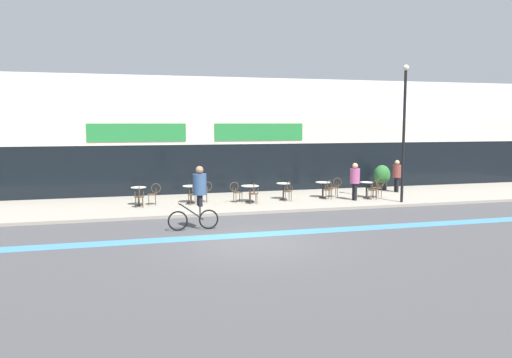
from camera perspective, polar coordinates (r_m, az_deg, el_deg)
The scene contains 26 objects.
ground_plane at distance 15.02m, azimuth -0.40°, elevation -7.31°, with size 120.00×120.00×0.00m, color #424244.
sidewalk_slab at distance 21.96m, azimuth -5.21°, elevation -2.79°, with size 40.00×5.50×0.12m, color gray.
storefront_facade at distance 26.35m, azimuth -7.05°, elevation 4.89°, with size 40.00×4.06×5.79m.
bike_lane_stripe at distance 16.00m, azimuth -1.35°, elevation -6.44°, with size 36.00×0.70×0.01m, color #3D7AB7.
bistro_table_0 at distance 21.51m, azimuth -13.27°, elevation -1.51°, with size 0.63×0.63×0.77m.
bistro_table_1 at distance 21.79m, azimuth -7.45°, elevation -1.32°, with size 0.71×0.71×0.74m.
bistro_table_2 at distance 21.86m, azimuth -0.69°, elevation -1.28°, with size 0.78×0.78×0.71m.
bistro_table_3 at distance 22.64m, azimuth 3.15°, elevation -1.01°, with size 0.63×0.63×0.73m.
bistro_table_4 at distance 23.34m, azimuth 7.64°, elevation -0.85°, with size 0.67×0.67×0.72m.
bistro_table_5 at distance 23.61m, azimuth 12.52°, elevation -0.86°, with size 0.61×0.61×0.73m.
cafe_chair_0_near at distance 20.90m, azimuth -13.21°, elevation -1.80°, with size 0.41×0.58×0.90m.
cafe_chair_0_side at distance 21.54m, azimuth -11.61°, elevation -1.52°, with size 0.58×0.42×0.90m.
cafe_chair_1_near at distance 21.18m, azimuth -7.20°, elevation -1.57°, with size 0.45×0.60×0.90m.
cafe_chair_1_side at distance 21.88m, azimuth -5.83°, elevation -1.30°, with size 0.60×0.45×0.90m.
cafe_chair_2_near at distance 21.26m, azimuth -0.28°, elevation -1.49°, with size 0.43×0.59×0.90m.
cafe_chair_2_side at distance 21.70m, azimuth -2.28°, elevation -1.34°, with size 0.60×0.45×0.90m.
cafe_chair_3_near at distance 22.06m, azimuth 3.66°, elevation -1.22°, with size 0.41×0.58×0.90m.
cafe_chair_4_near at distance 22.77m, azimuth 8.26°, elevation -1.03°, with size 0.42×0.58×0.90m.
cafe_chair_4_side at distance 23.58m, azimuth 9.06°, elevation -0.79°, with size 0.60×0.45×0.90m.
cafe_chair_5_near at distance 23.06m, azimuth 13.25°, elevation -1.04°, with size 0.42×0.58×0.90m.
cafe_chair_5_side at distance 23.91m, azimuth 13.85°, elevation -0.80°, with size 0.58×0.41×0.90m.
planter_pot at distance 26.69m, azimuth 14.20°, elevation 0.31°, with size 0.84×0.84×1.27m.
lamp_post at distance 22.48m, azimuth 16.56°, elevation 5.96°, with size 0.26×0.26×5.91m.
cyclist_0 at distance 16.73m, azimuth -6.62°, elevation -1.52°, with size 1.71×0.48×2.15m.
pedestrian_near_end at distance 22.68m, azimuth 11.23°, elevation 0.09°, with size 0.44×0.44×1.67m.
pedestrian_far_end at distance 25.86m, azimuth 15.79°, elevation 0.65°, with size 0.42×0.42×1.60m.
Camera 1 is at (-3.70, -14.11, 3.57)m, focal length 35.00 mm.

